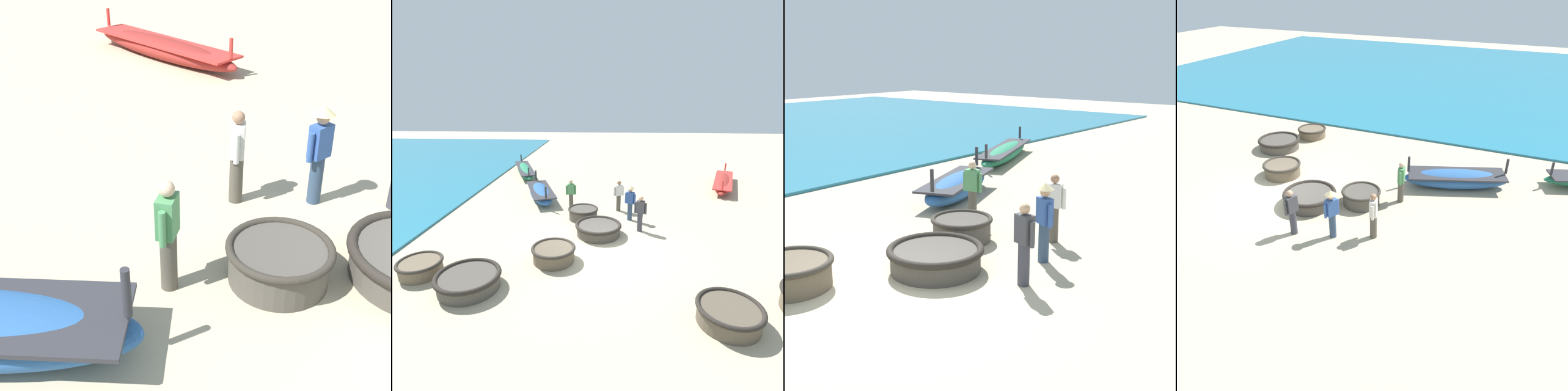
{
  "view_description": "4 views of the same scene",
  "coord_description": "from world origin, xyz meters",
  "views": [
    {
      "loc": [
        -6.43,
        1.56,
        4.62
      ],
      "look_at": [
        -0.91,
        3.98,
        1.08
      ],
      "focal_mm": 50.0,
      "sensor_mm": 36.0,
      "label": 1
    },
    {
      "loc": [
        0.27,
        -10.49,
        5.47
      ],
      "look_at": [
        -0.58,
        2.8,
        1.18
      ],
      "focal_mm": 28.0,
      "sensor_mm": 36.0,
      "label": 2
    },
    {
      "loc": [
        6.92,
        -6.14,
        4.13
      ],
      "look_at": [
        -0.25,
        2.81,
        1.16
      ],
      "focal_mm": 50.0,
      "sensor_mm": 36.0,
      "label": 3
    },
    {
      "loc": [
        9.85,
        7.95,
        7.25
      ],
      "look_at": [
        0.39,
        3.8,
        1.19
      ],
      "focal_mm": 35.0,
      "sensor_mm": 36.0,
      "label": 4
    }
  ],
  "objects": [
    {
      "name": "ground_plane",
      "position": [
        0.0,
        0.0,
        0.0
      ],
      "size": [
        80.0,
        80.0,
        0.0
      ],
      "primitive_type": "plane",
      "color": "#BCAD8C"
    },
    {
      "name": "coracle_upturned",
      "position": [
        -1.53,
        -1.09,
        0.3
      ],
      "size": [
        1.55,
        1.55,
        0.55
      ],
      "color": "brown",
      "rests_on": "ground"
    },
    {
      "name": "coracle_center",
      "position": [
        -0.8,
        2.84,
        0.3
      ],
      "size": [
        1.42,
        1.42,
        0.56
      ],
      "color": "#4C473F",
      "rests_on": "ground"
    },
    {
      "name": "coracle_front_right",
      "position": [
        -0.04,
        1.15,
        0.28
      ],
      "size": [
        1.92,
        1.92,
        0.5
      ],
      "color": "#4C473F",
      "rests_on": "ground"
    },
    {
      "name": "coracle_nearest",
      "position": [
        -5.68,
        -2.2,
        0.27
      ],
      "size": [
        1.43,
        1.43,
        0.49
      ],
      "color": "brown",
      "rests_on": "ground"
    },
    {
      "name": "coracle_far_right",
      "position": [
        -3.79,
        -2.85,
        0.28
      ],
      "size": [
        1.95,
        1.95,
        0.51
      ],
      "color": "#4C473F",
      "rests_on": "ground"
    },
    {
      "name": "coracle_beside_post",
      "position": [
        3.41,
        -3.9,
        0.29
      ],
      "size": [
        1.66,
        1.66,
        0.54
      ],
      "color": "brown",
      "rests_on": "ground"
    },
    {
      "name": "long_boat_ochre_hull",
      "position": [
        -3.42,
        5.67,
        0.36
      ],
      "size": [
        2.46,
        4.16,
        1.23
      ],
      "color": "#285693",
      "rests_on": "ground"
    },
    {
      "name": "long_boat_green_hull",
      "position": [
        7.69,
        8.75,
        0.31
      ],
      "size": [
        2.96,
        5.6,
        1.06
      ],
      "color": "maroon",
      "rests_on": "ground"
    },
    {
      "name": "long_boat_red_hull",
      "position": [
        -5.84,
        11.39,
        0.3
      ],
      "size": [
        2.88,
        5.53,
        1.03
      ],
      "color": "#237551",
      "rests_on": "ground"
    },
    {
      "name": "fisherman_by_coracle",
      "position": [
        0.89,
        4.05,
        0.84
      ],
      "size": [
        0.51,
        0.3,
        1.57
      ],
      "color": "#4C473D",
      "rests_on": "ground"
    },
    {
      "name": "fisherman_crouching",
      "position": [
        1.37,
        2.87,
        0.96
      ],
      "size": [
        0.48,
        0.36,
        1.67
      ],
      "color": "#2D425B",
      "rests_on": "ground"
    },
    {
      "name": "fisherman_standing_right",
      "position": [
        1.72,
        1.64,
        0.84
      ],
      "size": [
        0.51,
        0.31,
        1.57
      ],
      "color": "#383842",
      "rests_on": "ground"
    },
    {
      "name": "fisherman_with_hat",
      "position": [
        -1.51,
        4.09,
        0.84
      ],
      "size": [
        0.52,
        0.27,
        1.57
      ],
      "color": "#4C473D",
      "rests_on": "ground"
    }
  ]
}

